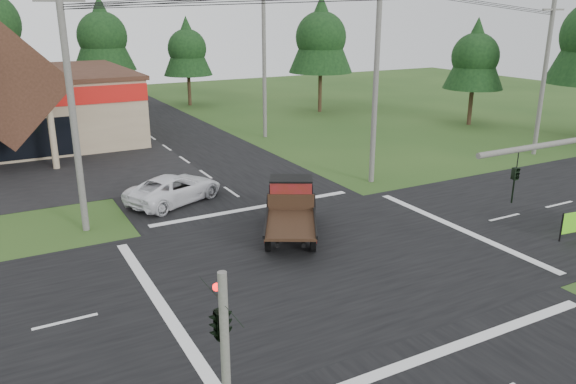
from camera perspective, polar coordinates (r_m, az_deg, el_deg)
ground at (r=22.70m, az=4.22°, el=-6.85°), size 120.00×120.00×0.00m
road_ns at (r=22.70m, az=4.22°, el=-6.83°), size 12.00×120.00×0.02m
road_ew at (r=22.70m, az=4.22°, el=-6.82°), size 120.00×12.00×0.02m
traffic_signal_corner at (r=12.20m, az=-6.89°, el=-11.47°), size 0.53×2.48×4.40m
utility_pole_nw at (r=25.82m, az=-21.05°, el=7.58°), size 2.00×0.30×10.50m
utility_pole_ne at (r=31.99m, az=8.92°, el=11.22°), size 2.00×0.30×11.50m
utility_pole_far at (r=42.00m, az=24.56°, el=10.50°), size 2.00×0.30×10.20m
utility_pole_n at (r=43.91m, az=-2.43°, el=12.97°), size 2.00×0.30×11.20m
tree_row_d at (r=60.38m, az=-18.39°, el=15.00°), size 6.16×6.16×11.11m
tree_row_e at (r=60.53m, az=-10.23°, el=14.33°), size 5.04×5.04×9.09m
tree_side_ne at (r=55.65m, az=3.37°, el=15.67°), size 6.16×6.16×11.11m
tree_side_e_near at (r=51.44m, az=18.52°, el=13.14°), size 5.04×5.04×9.09m
antique_flatbed_truck at (r=24.54m, az=0.29°, el=-1.87°), size 4.68×6.03×2.38m
white_pickup at (r=29.61m, az=-11.46°, el=0.33°), size 5.82×4.43×1.47m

